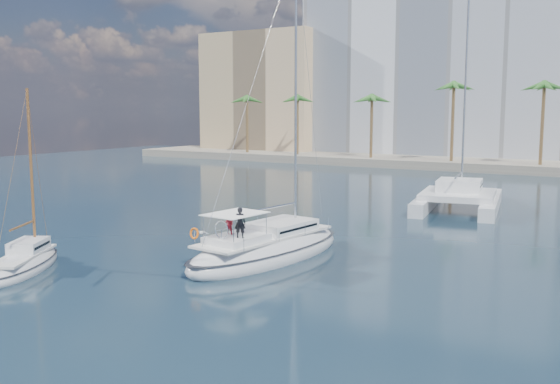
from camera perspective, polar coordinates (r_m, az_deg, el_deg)
The scene contains 10 objects.
ground at distance 36.68m, azimuth -1.77°, elevation -5.68°, with size 160.00×160.00×0.00m, color black.
quay at distance 93.41m, azimuth 18.84°, elevation 2.39°, with size 120.00×14.00×1.20m, color gray.
building_modern at distance 107.84m, azimuth 14.17°, elevation 10.34°, with size 42.00×16.00×28.00m, color white.
building_tan_left at distance 116.50m, azimuth -0.91°, elevation 8.86°, with size 22.00×14.00×22.00m, color tan.
palm_left at distance 102.08m, azimuth -0.63°, elevation 8.64°, with size 3.60×3.60×12.30m.
palm_centre at distance 89.19m, azimuth 18.56°, elevation 8.40°, with size 3.60×3.60×12.30m.
main_sloop at distance 35.39m, azimuth -1.12°, elevation -5.26°, with size 5.46×12.83×18.46m.
small_sloop at distance 35.47m, azimuth -22.33°, elevation -6.07°, with size 5.31×7.21×10.09m.
catamaran at distance 54.84m, azimuth 16.03°, elevation -0.30°, with size 8.38×13.67×18.58m.
seagull at distance 39.17m, azimuth -7.16°, elevation -3.69°, with size 1.07×0.46×0.20m.
Camera 1 is at (19.25, -30.07, 8.42)m, focal length 40.00 mm.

